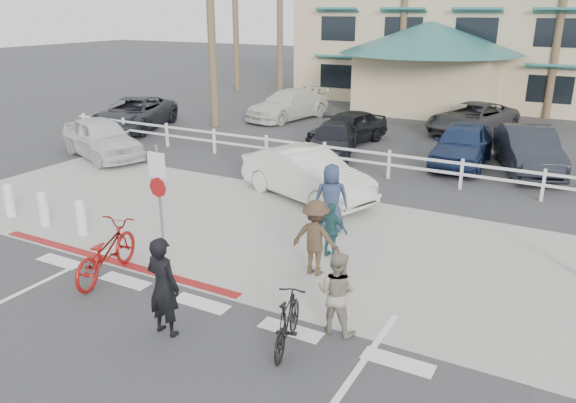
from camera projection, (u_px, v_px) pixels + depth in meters
The scene contains 28 objects.
ground at pixel (182, 318), 10.52m from camera, with size 140.00×140.00×0.00m, color #333335.
bike_path at pixel (101, 376), 8.86m from camera, with size 12.00×16.00×0.01m, color #333335.
sidewalk_plaza at pixel (295, 236), 14.24m from camera, with size 22.00×7.00×0.01m, color gray.
cross_street at pixel (355, 193), 17.56m from camera, with size 40.00×5.00×0.01m, color #333335.
parking_lot at pixel (434, 136), 25.43m from camera, with size 50.00×16.00×0.01m, color #333335.
curb_red at pixel (112, 261), 12.87m from camera, with size 7.00×0.25×0.02m, color maroon.
rail_fence at pixel (392, 165), 18.82m from camera, with size 29.40×0.16×1.00m, color silver, non-canonical shape.
building at pixel (533, 5), 33.44m from camera, with size 28.00×16.00×11.30m, color #D0B98E, non-canonical shape.
sign_post at pixel (160, 194), 12.91m from camera, with size 0.50×0.10×2.90m, color gray, non-canonical shape.
bollard_0 at pixel (81, 218), 14.20m from camera, with size 0.26×0.26×0.95m, color silver, non-canonical shape.
bollard_1 at pixel (44, 209), 14.83m from camera, with size 0.26×0.26×0.95m, color silver, non-canonical shape.
bollard_2 at pixel (9, 200), 15.47m from camera, with size 0.26×0.26×0.95m, color silver, non-canonical shape.
bike_red at pixel (106, 252), 11.97m from camera, with size 0.77×2.21×1.16m, color maroon.
rider_red at pixel (163, 287), 9.74m from camera, with size 0.67×0.44×1.84m, color black.
bike_black at pixel (287, 322), 9.47m from camera, with size 0.46×1.63×0.98m, color black.
rider_black at pixel (337, 293), 9.85m from camera, with size 0.75×0.58×1.54m, color gray.
pedestrian_a at pixel (316, 238), 12.01m from camera, with size 1.09×0.63×1.69m, color #413121.
pedestrian_child at pixel (331, 230), 12.88m from camera, with size 0.78×0.32×1.33m, color #214D4E.
pedestrian_b at pixel (331, 198), 14.31m from camera, with size 0.88×0.57×1.80m, color #24304C.
car_white_sedan at pixel (307, 174), 16.89m from camera, with size 1.59×4.55×1.50m, color silver.
car_red_compact at pixel (102, 138), 21.53m from camera, with size 1.81×4.51×1.54m, color silver.
lot_car_0 at pixel (134, 114), 26.50m from camera, with size 2.48×5.37×1.49m, color #24262D.
lot_car_1 at pixel (333, 139), 22.00m from camera, with size 1.68×4.14×1.20m, color black.
lot_car_2 at pixel (462, 144), 20.53m from camera, with size 1.82×4.53×1.54m, color #18284D.
lot_car_3 at pixel (528, 150), 19.74m from camera, with size 1.63×4.68×1.54m, color black.
lot_car_4 at pixel (288, 105), 29.01m from camera, with size 2.07×5.08×1.48m, color silver.
lot_car_5 at pixel (472, 118), 25.64m from camera, with size 2.32×5.04×1.40m, color #333336.
lot_car_6 at pixel (348, 127), 23.70m from camera, with size 1.66×4.13×1.41m, color black.
Camera 1 is at (6.18, -7.12, 5.52)m, focal length 35.00 mm.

